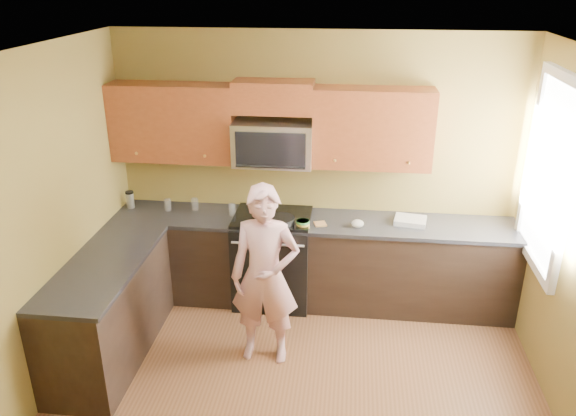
# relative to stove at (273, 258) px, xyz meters

# --- Properties ---
(floor) EXTENTS (4.00, 4.00, 0.00)m
(floor) POSITION_rel_stove_xyz_m (0.40, -1.68, -0.47)
(floor) COLOR brown
(floor) RESTS_ON ground
(ceiling) EXTENTS (4.00, 4.00, 0.00)m
(ceiling) POSITION_rel_stove_xyz_m (0.40, -1.68, 2.23)
(ceiling) COLOR white
(ceiling) RESTS_ON ground
(wall_back) EXTENTS (4.00, 0.00, 4.00)m
(wall_back) POSITION_rel_stove_xyz_m (0.40, 0.32, 0.88)
(wall_back) COLOR brown
(wall_back) RESTS_ON ground
(wall_left) EXTENTS (0.00, 4.00, 4.00)m
(wall_left) POSITION_rel_stove_xyz_m (-1.60, -1.68, 0.88)
(wall_left) COLOR brown
(wall_left) RESTS_ON ground
(cabinet_back_run) EXTENTS (4.00, 0.60, 0.88)m
(cabinet_back_run) POSITION_rel_stove_xyz_m (0.40, 0.02, -0.03)
(cabinet_back_run) COLOR black
(cabinet_back_run) RESTS_ON floor
(cabinet_left_run) EXTENTS (0.60, 1.60, 0.88)m
(cabinet_left_run) POSITION_rel_stove_xyz_m (-1.30, -1.08, -0.03)
(cabinet_left_run) COLOR black
(cabinet_left_run) RESTS_ON floor
(countertop_back) EXTENTS (4.00, 0.62, 0.04)m
(countertop_back) POSITION_rel_stove_xyz_m (0.40, 0.01, 0.43)
(countertop_back) COLOR black
(countertop_back) RESTS_ON cabinet_back_run
(countertop_left) EXTENTS (0.62, 1.60, 0.04)m
(countertop_left) POSITION_rel_stove_xyz_m (-1.29, -1.08, 0.43)
(countertop_left) COLOR black
(countertop_left) RESTS_ON cabinet_left_run
(stove) EXTENTS (0.76, 0.65, 0.95)m
(stove) POSITION_rel_stove_xyz_m (0.00, 0.00, 0.00)
(stove) COLOR black
(stove) RESTS_ON floor
(microwave) EXTENTS (0.76, 0.40, 0.42)m
(microwave) POSITION_rel_stove_xyz_m (0.00, 0.12, 0.97)
(microwave) COLOR silver
(microwave) RESTS_ON wall_back
(upper_cab_left) EXTENTS (1.22, 0.33, 0.75)m
(upper_cab_left) POSITION_rel_stove_xyz_m (-0.99, 0.16, 0.97)
(upper_cab_left) COLOR brown
(upper_cab_left) RESTS_ON wall_back
(upper_cab_right) EXTENTS (1.12, 0.33, 0.75)m
(upper_cab_right) POSITION_rel_stove_xyz_m (0.94, 0.16, 0.97)
(upper_cab_right) COLOR brown
(upper_cab_right) RESTS_ON wall_back
(upper_cab_over_mw) EXTENTS (0.76, 0.33, 0.30)m
(upper_cab_over_mw) POSITION_rel_stove_xyz_m (0.00, 0.16, 1.62)
(upper_cab_over_mw) COLOR brown
(upper_cab_over_mw) RESTS_ON wall_back
(window) EXTENTS (0.06, 1.06, 1.66)m
(window) POSITION_rel_stove_xyz_m (2.38, -0.48, 1.17)
(window) COLOR white
(window) RESTS_ON wall_right
(woman) EXTENTS (0.60, 0.40, 1.62)m
(woman) POSITION_rel_stove_xyz_m (0.07, -0.95, 0.33)
(woman) COLOR #D76B7C
(woman) RESTS_ON floor
(frying_pan) EXTENTS (0.32, 0.49, 0.06)m
(frying_pan) POSITION_rel_stove_xyz_m (0.11, -0.16, 0.47)
(frying_pan) COLOR black
(frying_pan) RESTS_ON stove
(butter_tub) EXTENTS (0.16, 0.16, 0.09)m
(butter_tub) POSITION_rel_stove_xyz_m (0.32, -0.18, 0.45)
(butter_tub) COLOR yellow
(butter_tub) RESTS_ON countertop_back
(toast_slice) EXTENTS (0.14, 0.14, 0.01)m
(toast_slice) POSITION_rel_stove_xyz_m (0.48, -0.09, 0.45)
(toast_slice) COLOR #B27F47
(toast_slice) RESTS_ON countertop_back
(napkin_a) EXTENTS (0.14, 0.15, 0.06)m
(napkin_a) POSITION_rel_stove_xyz_m (0.13, -0.06, 0.48)
(napkin_a) COLOR silver
(napkin_a) RESTS_ON countertop_back
(napkin_b) EXTENTS (0.13, 0.14, 0.07)m
(napkin_b) POSITION_rel_stove_xyz_m (0.84, -0.10, 0.48)
(napkin_b) COLOR silver
(napkin_b) RESTS_ON countertop_back
(dish_towel) EXTENTS (0.34, 0.29, 0.05)m
(dish_towel) POSITION_rel_stove_xyz_m (1.35, 0.05, 0.47)
(dish_towel) COLOR silver
(dish_towel) RESTS_ON countertop_back
(travel_mug) EXTENTS (0.10, 0.10, 0.18)m
(travel_mug) POSITION_rel_stove_xyz_m (-1.50, 0.11, 0.44)
(travel_mug) COLOR silver
(travel_mug) RESTS_ON countertop_back
(glass_a) EXTENTS (0.09, 0.09, 0.12)m
(glass_a) POSITION_rel_stove_xyz_m (-0.82, 0.13, 0.51)
(glass_a) COLOR silver
(glass_a) RESTS_ON countertop_back
(glass_b) EXTENTS (0.08, 0.08, 0.12)m
(glass_b) POSITION_rel_stove_xyz_m (-1.10, 0.09, 0.51)
(glass_b) COLOR silver
(glass_b) RESTS_ON countertop_back
(glass_c) EXTENTS (0.09, 0.09, 0.12)m
(glass_c) POSITION_rel_stove_xyz_m (-0.41, 0.04, 0.51)
(glass_c) COLOR silver
(glass_c) RESTS_ON countertop_back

